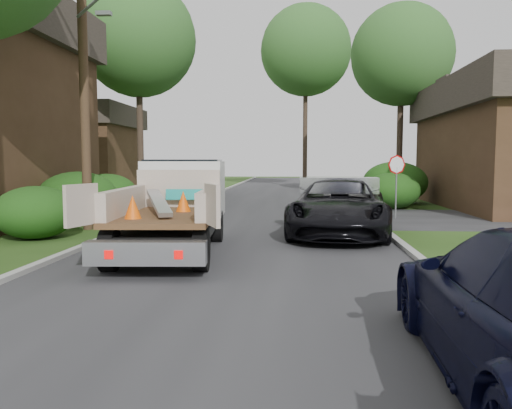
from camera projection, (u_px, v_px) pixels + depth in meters
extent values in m
plane|color=#223F12|center=(236.00, 263.00, 11.00)|extent=(120.00, 120.00, 0.00)
cube|color=#28282B|center=(265.00, 214.00, 20.92)|extent=(8.00, 90.00, 0.02)
cube|color=#9E9E99|center=(169.00, 212.00, 21.25)|extent=(0.20, 90.00, 0.12)
cube|color=#9E9E99|center=(364.00, 214.00, 20.59)|extent=(0.20, 90.00, 0.12)
cylinder|color=slate|center=(396.00, 193.00, 19.43)|extent=(0.06, 0.06, 2.00)
cylinder|color=#B20A0A|center=(397.00, 165.00, 19.33)|extent=(0.71, 0.32, 0.76)
cylinder|color=#382619|center=(84.00, 75.00, 15.96)|extent=(0.30, 0.30, 10.00)
cylinder|color=slate|center=(91.00, 5.00, 15.25)|extent=(1.22, 0.76, 0.57)
cube|color=slate|center=(104.00, 13.00, 14.74)|extent=(0.45, 0.20, 0.12)
cube|color=#3C2818|center=(77.00, 161.00, 33.73)|extent=(7.00, 7.00, 4.50)
cube|color=#332B26|center=(76.00, 117.00, 33.47)|extent=(7.56, 7.56, 1.40)
cube|color=#332B26|center=(75.00, 106.00, 33.41)|extent=(1.05, 7.56, 0.20)
ellipsoid|color=#123B0D|center=(35.00, 212.00, 14.41)|extent=(2.34, 2.34, 1.53)
ellipsoid|color=#123B0D|center=(78.00, 198.00, 17.89)|extent=(2.86, 2.86, 1.87)
ellipsoid|color=#123B0D|center=(107.00, 193.00, 21.40)|extent=(2.60, 2.60, 1.70)
ellipsoid|color=#123B0D|center=(392.00, 191.00, 23.36)|extent=(2.60, 2.60, 1.70)
ellipsoid|color=#123B0D|center=(395.00, 183.00, 26.26)|extent=(3.38, 3.38, 2.21)
cylinder|color=#2D2119|center=(140.00, 121.00, 28.08)|extent=(0.36, 0.36, 9.00)
sphere|color=#2E5720|center=(138.00, 39.00, 27.69)|extent=(6.40, 6.40, 6.40)
cylinder|color=#2D2119|center=(400.00, 127.00, 29.88)|extent=(0.36, 0.36, 8.50)
sphere|color=#2E5720|center=(402.00, 55.00, 29.50)|extent=(6.00, 6.00, 6.00)
cylinder|color=#2D2119|center=(305.00, 120.00, 40.14)|extent=(0.36, 0.36, 11.00)
sphere|color=#2E5720|center=(306.00, 50.00, 39.66)|extent=(7.20, 7.20, 7.20)
cylinder|color=black|center=(150.00, 226.00, 13.85)|extent=(0.36, 0.90, 0.89)
cylinder|color=black|center=(217.00, 226.00, 13.84)|extent=(0.36, 0.90, 0.89)
cylinder|color=black|center=(109.00, 250.00, 10.13)|extent=(0.36, 0.90, 0.89)
cylinder|color=black|center=(201.00, 250.00, 10.12)|extent=(0.36, 0.90, 0.89)
cube|color=black|center=(172.00, 229.00, 12.07)|extent=(2.38, 5.83, 0.24)
cube|color=silver|center=(184.00, 188.00, 14.05)|extent=(2.29, 1.93, 1.52)
cube|color=black|center=(184.00, 169.00, 14.00)|extent=(2.13, 1.77, 0.54)
cube|color=#472D19|center=(167.00, 217.00, 11.35)|extent=(2.42, 3.69, 0.12)
cube|color=beige|center=(179.00, 189.00, 13.07)|extent=(2.16, 0.26, 0.98)
cube|color=beige|center=(123.00, 202.00, 11.33)|extent=(0.49, 3.35, 0.59)
cube|color=beige|center=(209.00, 202.00, 11.32)|extent=(0.49, 3.35, 0.59)
cube|color=silver|center=(146.00, 253.00, 9.28)|extent=(2.28, 0.51, 0.44)
cube|color=#B20505|center=(109.00, 255.00, 9.11)|extent=(0.16, 0.05, 0.16)
cube|color=#B20505|center=(179.00, 255.00, 9.10)|extent=(0.16, 0.05, 0.16)
cube|color=beige|center=(81.00, 205.00, 9.36)|extent=(0.32, 0.87, 0.79)
cube|color=beige|center=(212.00, 205.00, 9.35)|extent=(0.44, 0.84, 0.79)
cube|color=silver|center=(159.00, 202.00, 11.42)|extent=(1.24, 2.47, 0.45)
cone|color=#F2590A|center=(133.00, 207.00, 10.45)|extent=(0.38, 0.38, 0.49)
cone|color=#F2590A|center=(183.00, 201.00, 11.91)|extent=(0.38, 0.38, 0.49)
cube|color=#148C84|center=(187.00, 194.00, 12.83)|extent=(1.09, 0.18, 0.28)
imported|color=black|center=(339.00, 207.00, 15.18)|extent=(3.48, 6.39, 1.70)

